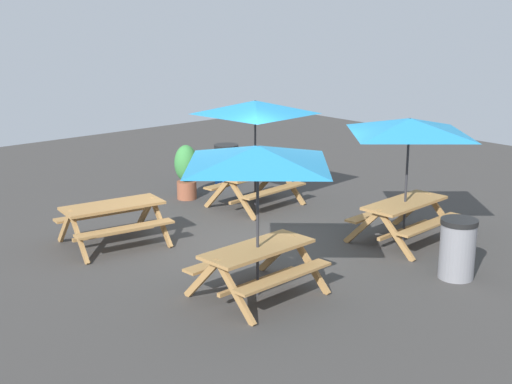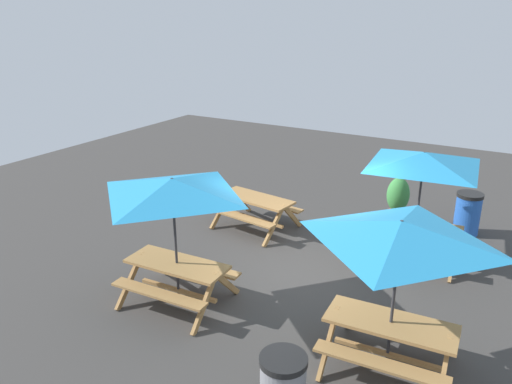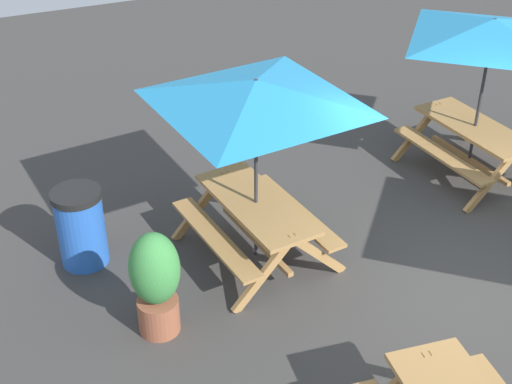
# 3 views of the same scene
# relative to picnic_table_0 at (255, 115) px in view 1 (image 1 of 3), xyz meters

# --- Properties ---
(ground_plane) EXTENTS (24.00, 24.00, 0.00)m
(ground_plane) POSITION_rel_picnic_table_0_xyz_m (-1.57, -1.88, -1.99)
(ground_plane) COLOR #3D3A38
(ground_plane) RESTS_ON ground
(picnic_table_0) EXTENTS (2.81, 2.81, 2.34)m
(picnic_table_0) POSITION_rel_picnic_table_0_xyz_m (0.00, 0.00, 0.00)
(picnic_table_0) COLOR #A87A44
(picnic_table_0) RESTS_ON ground
(picnic_table_1) EXTENTS (2.10, 2.10, 2.34)m
(picnic_table_1) POSITION_rel_picnic_table_0_xyz_m (-3.19, -3.72, 0.00)
(picnic_table_1) COLOR #A87A44
(picnic_table_1) RESTS_ON ground
(picnic_table_2) EXTENTS (1.97, 1.74, 0.81)m
(picnic_table_2) POSITION_rel_picnic_table_0_xyz_m (-3.62, -0.24, -1.43)
(picnic_table_2) COLOR #A87A44
(picnic_table_2) RESTS_ON ground
(picnic_table_3) EXTENTS (2.13, 2.13, 2.34)m
(picnic_table_3) POSITION_rel_picnic_table_0_xyz_m (0.50, -3.60, 0.00)
(picnic_table_3) COLOR #A87A44
(picnic_table_3) RESTS_ON ground
(trash_bin_blue) EXTENTS (0.59, 0.59, 0.98)m
(trash_bin_blue) POSITION_rel_picnic_table_0_xyz_m (0.74, 1.92, -1.49)
(trash_bin_blue) COLOR blue
(trash_bin_blue) RESTS_ON ground
(trash_bin_gray) EXTENTS (0.59, 0.59, 0.98)m
(trash_bin_gray) POSITION_rel_picnic_table_0_xyz_m (-0.32, -5.28, -1.49)
(trash_bin_gray) COLOR gray
(trash_bin_gray) RESTS_ON ground
(potted_plant_0) EXTENTS (0.52, 0.52, 1.23)m
(potted_plant_0) POSITION_rel_picnic_table_0_xyz_m (-0.77, 1.47, -1.33)
(potted_plant_0) COLOR #935138
(potted_plant_0) RESTS_ON ground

